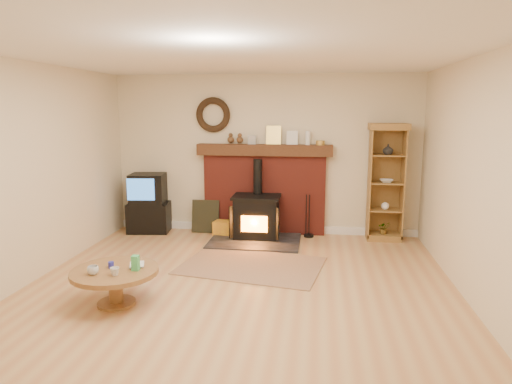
# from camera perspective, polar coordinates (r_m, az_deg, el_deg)

# --- Properties ---
(ground) EXTENTS (5.50, 5.50, 0.00)m
(ground) POSITION_cam_1_polar(r_m,az_deg,el_deg) (5.20, -2.55, -12.87)
(ground) COLOR #BB7E4E
(ground) RESTS_ON ground
(room_shell) EXTENTS (5.02, 5.52, 2.61)m
(room_shell) POSITION_cam_1_polar(r_m,az_deg,el_deg) (4.88, -2.71, 6.44)
(room_shell) COLOR beige
(room_shell) RESTS_ON ground
(chimney_breast) EXTENTS (2.20, 0.22, 1.78)m
(chimney_breast) POSITION_cam_1_polar(r_m,az_deg,el_deg) (7.52, 1.05, 0.82)
(chimney_breast) COLOR maroon
(chimney_breast) RESTS_ON ground
(wood_stove) EXTENTS (1.40, 1.00, 1.26)m
(wood_stove) POSITION_cam_1_polar(r_m,az_deg,el_deg) (7.24, 0.02, -3.30)
(wood_stove) COLOR black
(wood_stove) RESTS_ON ground
(area_rug) EXTENTS (1.99, 1.53, 0.01)m
(area_rug) POSITION_cam_1_polar(r_m,az_deg,el_deg) (6.11, -0.56, -9.16)
(area_rug) COLOR brown
(area_rug) RESTS_ON ground
(tv_unit) EXTENTS (0.72, 0.55, 0.99)m
(tv_unit) POSITION_cam_1_polar(r_m,az_deg,el_deg) (7.85, -13.28, -1.49)
(tv_unit) COLOR black
(tv_unit) RESTS_ON ground
(curio_cabinet) EXTENTS (0.59, 0.42, 1.83)m
(curio_cabinet) POSITION_cam_1_polar(r_m,az_deg,el_deg) (7.41, 15.90, 1.20)
(curio_cabinet) COLOR brown
(curio_cabinet) RESTS_ON ground
(firelog_box) EXTENTS (0.41, 0.30, 0.24)m
(firelog_box) POSITION_cam_1_polar(r_m,az_deg,el_deg) (7.50, -3.79, -4.57)
(firelog_box) COLOR yellow
(firelog_box) RESTS_ON ground
(leaning_painting) EXTENTS (0.46, 0.12, 0.55)m
(leaning_painting) POSITION_cam_1_polar(r_m,az_deg,el_deg) (7.69, -6.33, -3.04)
(leaning_painting) COLOR black
(leaning_painting) RESTS_ON ground
(fire_tools) EXTENTS (0.16, 0.16, 0.70)m
(fire_tools) POSITION_cam_1_polar(r_m,az_deg,el_deg) (7.46, 6.58, -4.81)
(fire_tools) COLOR black
(fire_tools) RESTS_ON ground
(coffee_table) EXTENTS (0.91, 0.91, 0.55)m
(coffee_table) POSITION_cam_1_polar(r_m,az_deg,el_deg) (5.09, -17.21, -10.00)
(coffee_table) COLOR brown
(coffee_table) RESTS_ON ground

